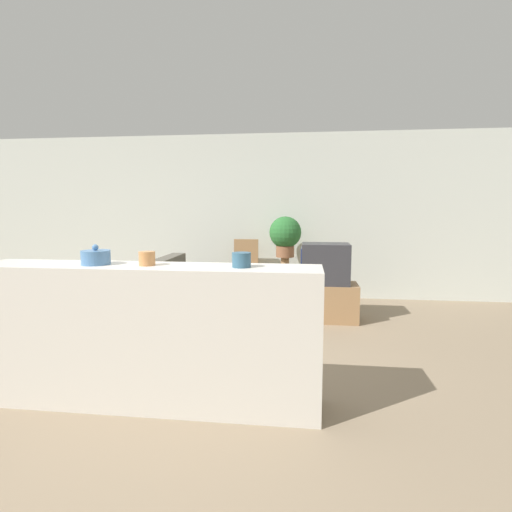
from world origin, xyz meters
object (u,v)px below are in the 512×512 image
Objects in this scene: wooden_chair at (245,268)px; decorative_bowl at (96,257)px; television at (325,264)px; potted_plant at (285,234)px; couch at (178,302)px.

decorative_bowl is at bearing -99.93° from wooden_chair.
television is 1.59m from wooden_chair.
potted_plant is 2.99× the size of decorative_bowl.
couch is 2.25m from decorative_bowl.
couch is 2.03m from potted_plant.
couch is 3.07× the size of television.
decorative_bowl is (-1.25, -3.41, 0.05)m from potted_plant.
potted_plant reaches higher than decorative_bowl.
decorative_bowl is (0.07, -2.09, 0.85)m from couch.
potted_plant is (0.64, -0.07, 0.55)m from wooden_chair.
couch is at bearing -135.03° from potted_plant.
wooden_chair is at bearing 64.01° from couch.
potted_plant is at bearing 121.81° from television.
potted_plant is 3.63m from decorative_bowl.
wooden_chair is 0.85m from potted_plant.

